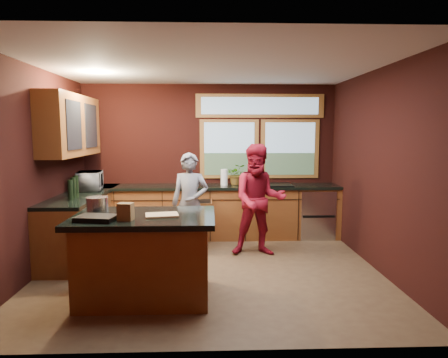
{
  "coord_description": "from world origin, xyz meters",
  "views": [
    {
      "loc": [
        -0.0,
        -5.21,
        1.86
      ],
      "look_at": [
        0.2,
        0.4,
        1.19
      ],
      "focal_mm": 32.0,
      "sensor_mm": 36.0,
      "label": 1
    }
  ],
  "objects": [
    {
      "name": "paper_bag",
      "position": [
        -0.88,
        -1.11,
        1.03
      ],
      "size": [
        0.17,
        0.14,
        0.18
      ],
      "primitive_type": "cube",
      "rotation": [
        0.0,
        0.0,
        -0.16
      ],
      "color": "brown",
      "rests_on": "island"
    },
    {
      "name": "microwave",
      "position": [
        -1.92,
        1.2,
        1.08
      ],
      "size": [
        0.45,
        0.59,
        0.3
      ],
      "primitive_type": "imported",
      "rotation": [
        0.0,
        0.0,
        1.75
      ],
      "color": "#999999",
      "rests_on": "left_counter"
    },
    {
      "name": "paper_towel",
      "position": [
        0.25,
        1.7,
        1.07
      ],
      "size": [
        0.12,
        0.12,
        0.28
      ],
      "primitive_type": "cylinder",
      "color": "white",
      "rests_on": "back_counter"
    },
    {
      "name": "back_counter",
      "position": [
        0.2,
        1.7,
        0.46
      ],
      "size": [
        4.5,
        0.64,
        0.93
      ],
      "color": "brown",
      "rests_on": "floor"
    },
    {
      "name": "floor",
      "position": [
        0.0,
        0.0,
        0.0
      ],
      "size": [
        4.5,
        4.5,
        0.0
      ],
      "primitive_type": "plane",
      "color": "brown",
      "rests_on": "ground"
    },
    {
      "name": "person_red",
      "position": [
        0.73,
        0.67,
        0.84
      ],
      "size": [
        0.83,
        0.66,
        1.68
      ],
      "primitive_type": "imported",
      "rotation": [
        0.0,
        0.0,
        -0.03
      ],
      "color": "maroon",
      "rests_on": "floor"
    },
    {
      "name": "room_shell",
      "position": [
        -0.6,
        0.32,
        1.8
      ],
      "size": [
        4.52,
        4.02,
        2.71
      ],
      "color": "black",
      "rests_on": "ground"
    },
    {
      "name": "island",
      "position": [
        -0.73,
        -0.86,
        0.48
      ],
      "size": [
        1.55,
        1.05,
        0.95
      ],
      "color": "brown",
      "rests_on": "floor"
    },
    {
      "name": "cutting_board",
      "position": [
        -0.53,
        -0.91,
        0.95
      ],
      "size": [
        0.39,
        0.31,
        0.02
      ],
      "primitive_type": "cube",
      "rotation": [
        0.0,
        0.0,
        0.18
      ],
      "color": "tan",
      "rests_on": "island"
    },
    {
      "name": "potted_plant",
      "position": [
        0.46,
        1.75,
        1.11
      ],
      "size": [
        0.33,
        0.28,
        0.36
      ],
      "primitive_type": "imported",
      "color": "#999999",
      "rests_on": "back_counter"
    },
    {
      "name": "left_counter",
      "position": [
        -1.95,
        0.85,
        0.47
      ],
      "size": [
        0.64,
        2.3,
        0.93
      ],
      "color": "brown",
      "rests_on": "floor"
    },
    {
      "name": "stock_pot",
      "position": [
        -1.28,
        -0.71,
        1.03
      ],
      "size": [
        0.24,
        0.24,
        0.18
      ],
      "primitive_type": "cylinder",
      "color": "#B7B7BC",
      "rests_on": "island"
    },
    {
      "name": "black_tray",
      "position": [
        -1.18,
        -1.11,
        0.97
      ],
      "size": [
        0.44,
        0.35,
        0.05
      ],
      "primitive_type": "cube",
      "rotation": [
        0.0,
        0.0,
        -0.18
      ],
      "color": "black",
      "rests_on": "island"
    },
    {
      "name": "person_grey",
      "position": [
        -0.3,
        0.75,
        0.77
      ],
      "size": [
        0.61,
        0.44,
        1.55
      ],
      "primitive_type": "imported",
      "rotation": [
        0.0,
        0.0,
        -0.13
      ],
      "color": "slate",
      "rests_on": "floor"
    }
  ]
}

